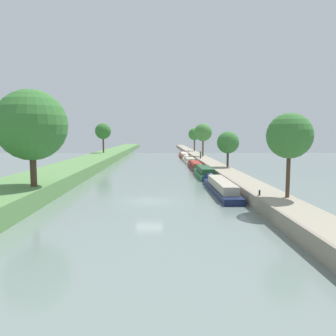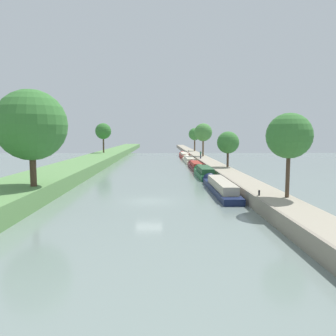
{
  "view_description": "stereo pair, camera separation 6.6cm",
  "coord_description": "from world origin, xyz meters",
  "px_view_note": "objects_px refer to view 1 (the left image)",
  "views": [
    {
      "loc": [
        1.07,
        -30.37,
        6.27
      ],
      "look_at": [
        2.27,
        20.93,
        1.0
      ],
      "focal_mm": 35.07,
      "sensor_mm": 36.0,
      "label": 1
    },
    {
      "loc": [
        1.14,
        -30.37,
        6.27
      ],
      "look_at": [
        2.27,
        20.93,
        1.0
      ],
      "focal_mm": 35.07,
      "sensor_mm": 36.0,
      "label": 2
    }
  ],
  "objects_px": {
    "narrowboat_maroon": "(195,166)",
    "person_walking": "(201,154)",
    "narrowboat_cream": "(189,160)",
    "mooring_bollard_far": "(188,151)",
    "narrowboat_green": "(204,172)",
    "narrowboat_red": "(184,155)",
    "narrowboat_navy": "(220,186)",
    "mooring_bollard_near": "(259,193)"
  },
  "relations": [
    {
      "from": "narrowboat_maroon",
      "to": "person_walking",
      "type": "relative_size",
      "value": 7.48
    },
    {
      "from": "narrowboat_cream",
      "to": "mooring_bollard_far",
      "type": "xyz_separation_m",
      "value": [
        1.83,
        21.75,
        0.92
      ]
    },
    {
      "from": "narrowboat_green",
      "to": "mooring_bollard_far",
      "type": "bearing_deg",
      "value": 87.85
    },
    {
      "from": "narrowboat_green",
      "to": "narrowboat_red",
      "type": "distance_m",
      "value": 41.29
    },
    {
      "from": "narrowboat_maroon",
      "to": "mooring_bollard_far",
      "type": "distance_m",
      "value": 36.53
    },
    {
      "from": "narrowboat_navy",
      "to": "mooring_bollard_far",
      "type": "xyz_separation_m",
      "value": [
        1.83,
        61.47,
        0.8
      ]
    },
    {
      "from": "narrowboat_green",
      "to": "narrowboat_maroon",
      "type": "height_order",
      "value": "narrowboat_green"
    },
    {
      "from": "mooring_bollard_near",
      "to": "narrowboat_green",
      "type": "bearing_deg",
      "value": 94.76
    },
    {
      "from": "narrowboat_cream",
      "to": "mooring_bollard_near",
      "type": "relative_size",
      "value": 33.82
    },
    {
      "from": "narrowboat_navy",
      "to": "narrowboat_cream",
      "type": "xyz_separation_m",
      "value": [
        -0.01,
        39.73,
        -0.12
      ]
    },
    {
      "from": "narrowboat_cream",
      "to": "mooring_bollard_near",
      "type": "distance_m",
      "value": 48.15
    },
    {
      "from": "person_walking",
      "to": "mooring_bollard_far",
      "type": "xyz_separation_m",
      "value": [
        -0.22,
        27.49,
        -0.65
      ]
    },
    {
      "from": "narrowboat_red",
      "to": "mooring_bollard_near",
      "type": "relative_size",
      "value": 34.36
    },
    {
      "from": "narrowboat_maroon",
      "to": "mooring_bollard_near",
      "type": "bearing_deg",
      "value": -86.8
    },
    {
      "from": "narrowboat_navy",
      "to": "person_walking",
      "type": "xyz_separation_m",
      "value": [
        2.04,
        33.98,
        1.45
      ]
    },
    {
      "from": "narrowboat_navy",
      "to": "narrowboat_green",
      "type": "distance_m",
      "value": 13.33
    },
    {
      "from": "narrowboat_cream",
      "to": "mooring_bollard_far",
      "type": "relative_size",
      "value": 33.82
    },
    {
      "from": "narrowboat_navy",
      "to": "person_walking",
      "type": "height_order",
      "value": "person_walking"
    },
    {
      "from": "person_walking",
      "to": "mooring_bollard_near",
      "type": "relative_size",
      "value": 3.69
    },
    {
      "from": "narrowboat_red",
      "to": "person_walking",
      "type": "relative_size",
      "value": 9.31
    },
    {
      "from": "narrowboat_cream",
      "to": "mooring_bollard_far",
      "type": "height_order",
      "value": "mooring_bollard_far"
    },
    {
      "from": "narrowboat_cream",
      "to": "narrowboat_red",
      "type": "height_order",
      "value": "narrowboat_red"
    },
    {
      "from": "narrowboat_cream",
      "to": "narrowboat_red",
      "type": "distance_m",
      "value": 14.9
    },
    {
      "from": "person_walking",
      "to": "mooring_bollard_far",
      "type": "height_order",
      "value": "person_walking"
    },
    {
      "from": "narrowboat_maroon",
      "to": "narrowboat_red",
      "type": "relative_size",
      "value": 0.8
    },
    {
      "from": "person_walking",
      "to": "narrowboat_red",
      "type": "bearing_deg",
      "value": 95.74
    },
    {
      "from": "narrowboat_maroon",
      "to": "person_walking",
      "type": "xyz_separation_m",
      "value": [
        2.08,
        8.98,
        1.53
      ]
    },
    {
      "from": "narrowboat_green",
      "to": "narrowboat_cream",
      "type": "height_order",
      "value": "narrowboat_green"
    },
    {
      "from": "narrowboat_navy",
      "to": "mooring_bollard_far",
      "type": "relative_size",
      "value": 33.04
    },
    {
      "from": "mooring_bollard_near",
      "to": "narrowboat_red",
      "type": "bearing_deg",
      "value": 91.69
    },
    {
      "from": "narrowboat_navy",
      "to": "narrowboat_red",
      "type": "xyz_separation_m",
      "value": [
        -0.03,
        54.63,
        -0.04
      ]
    },
    {
      "from": "narrowboat_green",
      "to": "narrowboat_maroon",
      "type": "bearing_deg",
      "value": 90.28
    },
    {
      "from": "narrowboat_navy",
      "to": "narrowboat_cream",
      "type": "distance_m",
      "value": 39.73
    },
    {
      "from": "narrowboat_cream",
      "to": "person_walking",
      "type": "xyz_separation_m",
      "value": [
        2.05,
        -5.74,
        1.56
      ]
    },
    {
      "from": "narrowboat_maroon",
      "to": "mooring_bollard_far",
      "type": "relative_size",
      "value": 27.61
    },
    {
      "from": "narrowboat_green",
      "to": "mooring_bollard_near",
      "type": "relative_size",
      "value": 25.24
    },
    {
      "from": "narrowboat_navy",
      "to": "person_walking",
      "type": "distance_m",
      "value": 34.08
    },
    {
      "from": "narrowboat_red",
      "to": "person_walking",
      "type": "bearing_deg",
      "value": -84.26
    },
    {
      "from": "mooring_bollard_far",
      "to": "narrowboat_green",
      "type": "bearing_deg",
      "value": -92.15
    },
    {
      "from": "narrowboat_navy",
      "to": "narrowboat_green",
      "type": "xyz_separation_m",
      "value": [
        0.02,
        13.33,
        0.03
      ]
    },
    {
      "from": "narrowboat_cream",
      "to": "person_walking",
      "type": "bearing_deg",
      "value": -70.38
    },
    {
      "from": "narrowboat_red",
      "to": "person_walking",
      "type": "distance_m",
      "value": 20.8
    }
  ]
}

